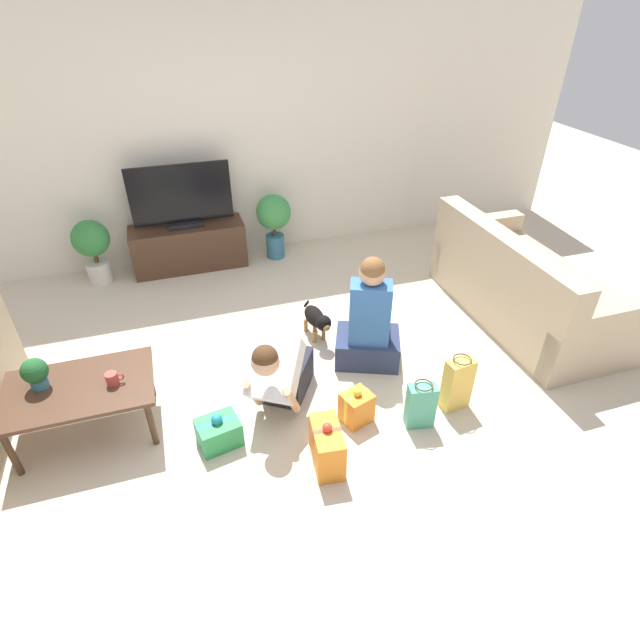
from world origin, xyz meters
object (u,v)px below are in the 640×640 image
object	(u,v)px
tv_console	(189,247)
tv	(182,200)
gift_box_c	(219,432)
sofa_right	(523,288)
gift_box_a	(327,447)
potted_plant_back_right	(274,218)
gift_bag_a	(421,405)
potted_plant_back_left	(92,246)
coffee_table	(79,392)
dog	(317,319)
gift_box_b	(357,407)
mug	(112,379)
tabletop_plant	(35,372)
person_sitting	(369,325)
gift_bag_b	(457,384)
person_kneeling	(280,372)

from	to	relation	value
tv_console	tv	world-z (taller)	tv
tv	gift_box_c	distance (m)	2.77
sofa_right	gift_box_a	xyz separation A→B (m)	(-2.28, -1.11, -0.16)
gift_box_a	gift_box_c	xyz separation A→B (m)	(-0.65, 0.39, -0.05)
potted_plant_back_right	gift_bag_a	xyz separation A→B (m)	(0.36, -2.89, -0.30)
potted_plant_back_left	gift_box_a	size ratio (longest dim) A/B	1.88
coffee_table	gift_box_a	bearing A→B (deg)	-27.36
tv_console	gift_box_a	bearing A→B (deg)	-79.44
dog	gift_box_a	size ratio (longest dim) A/B	1.31
gift_box_c	gift_box_b	bearing A→B (deg)	-4.92
coffee_table	potted_plant_back_right	size ratio (longest dim) A/B	1.32
coffee_table	mug	distance (m)	0.25
gift_bag_a	gift_box_a	bearing A→B (deg)	-169.84
sofa_right	gift_box_a	distance (m)	2.54
coffee_table	mug	bearing A→B (deg)	-10.44
tabletop_plant	potted_plant_back_left	bearing A→B (deg)	84.41
coffee_table	gift_box_b	world-z (taller)	coffee_table
sofa_right	potted_plant_back_left	size ratio (longest dim) A/B	2.83
gift_box_c	tabletop_plant	size ratio (longest dim) A/B	1.43
person_sitting	gift_box_c	bearing A→B (deg)	44.57
tv	gift_box_b	distance (m)	2.98
dog	gift_bag_a	size ratio (longest dim) A/B	1.26
person_sitting	gift_bag_b	world-z (taller)	person_sitting
tv_console	gift_bag_a	world-z (taller)	tv_console
tv_console	tabletop_plant	world-z (taller)	tabletop_plant
gift_bag_a	coffee_table	bearing A→B (deg)	163.96
tv	person_sitting	world-z (taller)	tv
potted_plant_back_right	gift_box_a	size ratio (longest dim) A/B	2.02
potted_plant_back_right	gift_bag_a	distance (m)	2.93
person_sitting	gift_box_a	world-z (taller)	person_sitting
potted_plant_back_left	tv	bearing A→B (deg)	3.01
tv	potted_plant_back_right	world-z (taller)	tv
dog	tv	bearing A→B (deg)	110.25
gift_bag_a	tv_console	bearing A→B (deg)	114.09
person_sitting	gift_bag_a	size ratio (longest dim) A/B	2.61
tv_console	person_sitting	size ratio (longest dim) A/B	1.22
tv_console	tv	xyz separation A→B (m)	(0.00, -0.00, 0.54)
tv	gift_bag_b	world-z (taller)	tv
coffee_table	gift_bag_b	distance (m)	2.65
person_kneeling	mug	xyz separation A→B (m)	(-1.12, 0.11, 0.14)
sofa_right	dog	size ratio (longest dim) A/B	4.05
person_kneeling	person_sitting	world-z (taller)	person_sitting
person_sitting	gift_bag_a	bearing A→B (deg)	118.42
gift_bag_b	gift_box_a	bearing A→B (deg)	-168.37
gift_box_a	mug	bearing A→B (deg)	149.94
coffee_table	person_kneeling	distance (m)	1.36
gift_box_c	mug	size ratio (longest dim) A/B	2.65
tv_console	gift_box_a	world-z (taller)	tv_console
person_kneeling	mug	distance (m)	1.13
coffee_table	potted_plant_back_right	bearing A→B (deg)	49.98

